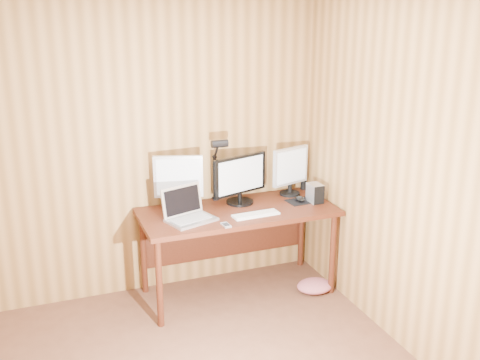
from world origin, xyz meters
TOP-DOWN VIEW (x-y plane):
  - room_shell at (0.00, 0.00)m, footprint 4.00×4.00m
  - desk at (0.93, 1.70)m, footprint 1.60×0.70m
  - monitor_center at (1.01, 1.78)m, footprint 0.51×0.23m
  - monitor_left at (0.49, 1.83)m, footprint 0.39×0.19m
  - monitor_right at (1.50, 1.83)m, footprint 0.37×0.18m
  - laptop at (0.49, 1.57)m, footprint 0.43×0.38m
  - keyboard at (1.02, 1.45)m, footprint 0.39×0.14m
  - mousepad at (1.50, 1.63)m, footprint 0.23×0.20m
  - mouse at (1.50, 1.63)m, footprint 0.08×0.12m
  - hard_drive at (1.61, 1.57)m, footprint 0.11×0.15m
  - phone at (0.72, 1.33)m, footprint 0.06×0.11m
  - speaker at (1.68, 1.93)m, footprint 0.05×0.05m
  - desk_lamp at (0.84, 1.86)m, footprint 0.14×0.19m
  - fabric_pile at (1.55, 1.41)m, footprint 0.35×0.30m

SIDE VIEW (x-z plane):
  - fabric_pile at x=1.55m, z-range 0.00..0.10m
  - desk at x=0.93m, z-range 0.25..1.00m
  - mousepad at x=1.50m, z-range 0.75..0.75m
  - phone at x=0.72m, z-range 0.75..0.76m
  - keyboard at x=1.02m, z-range 0.75..0.77m
  - mouse at x=1.50m, z-range 0.75..0.79m
  - laptop at x=0.49m, z-range 0.69..0.94m
  - speaker at x=1.68m, z-range 0.75..0.88m
  - hard_drive at x=1.61m, z-range 0.75..0.91m
  - monitor_center at x=1.01m, z-range 0.76..1.17m
  - monitor_right at x=1.50m, z-range 0.77..1.19m
  - monitor_left at x=0.49m, z-range 0.77..1.22m
  - desk_lamp at x=0.84m, z-range 0.82..1.41m
  - room_shell at x=0.00m, z-range -0.75..3.25m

